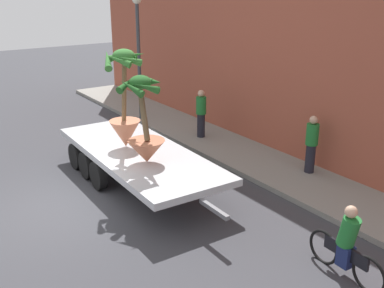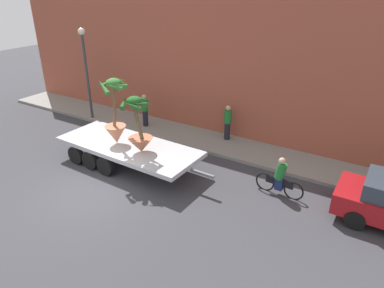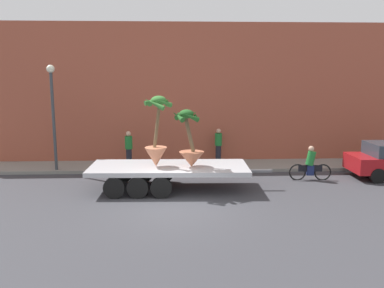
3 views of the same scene
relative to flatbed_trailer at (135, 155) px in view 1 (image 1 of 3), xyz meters
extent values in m
plane|color=#38383D|center=(0.48, -2.35, -0.77)|extent=(60.00, 60.00, 0.00)
cube|color=gray|center=(0.48, 3.75, -0.70)|extent=(24.00, 2.20, 0.15)
cube|color=#9E4C38|center=(0.48, 5.45, 2.79)|extent=(24.00, 1.20, 7.12)
cube|color=#B7BABF|center=(0.26, -0.01, 0.12)|extent=(6.31, 2.58, 0.18)
cylinder|color=black|center=(-1.71, 1.17, -0.37)|extent=(0.81, 0.24, 0.80)
cylinder|color=black|center=(-1.77, -1.08, -0.37)|extent=(0.81, 0.24, 0.80)
cylinder|color=black|center=(-0.84, 1.15, -0.37)|extent=(0.81, 0.24, 0.80)
cylinder|color=black|center=(-0.90, -1.10, -0.37)|extent=(0.81, 0.24, 0.80)
cylinder|color=black|center=(0.04, 1.13, -0.37)|extent=(0.81, 0.24, 0.80)
cylinder|color=black|center=(-0.02, -1.13, -0.37)|extent=(0.81, 0.24, 0.80)
cube|color=slate|center=(3.88, -0.10, -0.03)|extent=(1.00, 0.13, 0.10)
cone|color=#C17251|center=(-0.25, -0.13, 0.59)|extent=(0.88, 0.88, 0.77)
cylinder|color=brown|center=(-0.18, -0.13, 1.88)|extent=(0.35, 0.13, 1.82)
ellipsoid|color=#387A33|center=(-0.11, -0.13, 2.80)|extent=(0.60, 0.60, 0.38)
cone|color=#387A33|center=(0.22, -0.14, 2.73)|extent=(0.22, 0.70, 0.39)
cone|color=#387A33|center=(0.00, 0.16, 2.73)|extent=(0.69, 0.43, 0.38)
cone|color=#387A33|center=(-0.30, 0.22, 2.76)|extent=(0.82, 0.57, 0.35)
cone|color=#387A33|center=(-0.43, -0.12, 2.75)|extent=(0.22, 0.66, 0.33)
cone|color=#387A33|center=(-0.27, -0.53, 2.71)|extent=(0.87, 0.51, 0.53)
cone|color=#387A33|center=(0.11, -0.38, 2.73)|extent=(0.66, 0.61, 0.40)
cone|color=#B26647|center=(1.15, -0.23, 0.50)|extent=(0.97, 0.97, 0.60)
cylinder|color=brown|center=(1.05, -0.23, 1.55)|extent=(0.47, 0.15, 1.48)
ellipsoid|color=#235B23|center=(0.95, -0.23, 2.29)|extent=(0.56, 0.56, 0.35)
cone|color=#235B23|center=(1.29, -0.25, 2.22)|extent=(0.23, 0.71, 0.42)
cone|color=#235B23|center=(1.00, 0.15, 2.26)|extent=(0.82, 0.30, 0.32)
cone|color=#235B23|center=(0.75, -0.04, 2.22)|extent=(0.56, 0.58, 0.37)
cone|color=#235B23|center=(0.61, -0.42, 2.22)|extent=(0.57, 0.80, 0.43)
cone|color=#235B23|center=(1.09, -0.55, 2.21)|extent=(0.74, 0.47, 0.45)
torus|color=black|center=(6.94, 1.15, -0.43)|extent=(0.74, 0.10, 0.74)
torus|color=black|center=(5.84, 1.20, -0.43)|extent=(0.74, 0.10, 0.74)
cube|color=black|center=(6.39, 1.18, -0.25)|extent=(1.04, 0.11, 0.28)
cylinder|color=#1E702D|center=(6.39, 1.18, 0.20)|extent=(0.46, 0.36, 0.65)
sphere|color=tan|center=(6.39, 1.18, 0.62)|extent=(0.24, 0.24, 0.24)
cube|color=navy|center=(6.39, 1.18, -0.33)|extent=(0.29, 0.25, 0.44)
cylinder|color=black|center=(-1.73, 3.58, -0.20)|extent=(0.28, 0.28, 0.85)
cylinder|color=#1E702D|center=(-1.73, 3.58, 0.54)|extent=(0.36, 0.36, 0.62)
sphere|color=tan|center=(-1.73, 3.58, 0.97)|extent=(0.24, 0.24, 0.24)
cylinder|color=black|center=(2.70, 4.31, -0.20)|extent=(0.28, 0.28, 0.85)
cylinder|color=#1E702D|center=(2.70, 4.31, 0.54)|extent=(0.36, 0.36, 0.62)
sphere|color=tan|center=(2.70, 4.31, 0.97)|extent=(0.24, 0.24, 0.24)
cylinder|color=#383D42|center=(-5.06, 2.95, 1.63)|extent=(0.14, 0.14, 4.50)
camera|label=1|loc=(10.96, -5.57, 4.66)|focal=42.85mm
camera|label=2|loc=(9.43, -9.76, 6.42)|focal=32.72mm
camera|label=3|loc=(0.50, -15.47, 3.81)|focal=37.25mm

